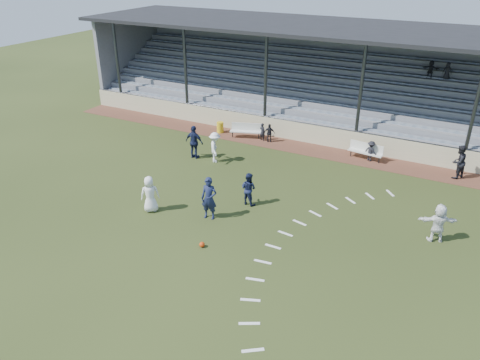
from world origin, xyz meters
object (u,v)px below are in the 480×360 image
at_px(trash_bin, 220,127).
at_px(official, 459,162).
at_px(football, 202,245).
at_px(player_navy_lead, 209,198).
at_px(bench_left, 246,129).
at_px(player_white_lead, 150,194).
at_px(bench_right, 366,150).

bearing_deg(trash_bin, official, -0.36).
bearing_deg(trash_bin, football, -63.29).
height_order(trash_bin, official, official).
bearing_deg(player_navy_lead, official, 35.26).
relative_size(bench_left, official, 1.10).
height_order(football, player_navy_lead, player_navy_lead).
relative_size(trash_bin, football, 3.11).
distance_m(player_white_lead, official, 15.99).
distance_m(trash_bin, football, 13.29).
bearing_deg(player_navy_lead, trash_bin, 107.14).
height_order(trash_bin, player_white_lead, player_white_lead).
distance_m(football, player_white_lead, 4.00).
bearing_deg(official, player_navy_lead, -11.93).
bearing_deg(bench_left, trash_bin, 160.64).
relative_size(trash_bin, player_white_lead, 0.41).
bearing_deg(official, trash_bin, -57.82).
xyz_separation_m(trash_bin, official, (14.50, -0.09, 0.56)).
bearing_deg(bench_right, football, -98.84).
relative_size(bench_left, football, 8.80).
height_order(trash_bin, football, trash_bin).
height_order(player_navy_lead, official, player_navy_lead).
relative_size(bench_right, football, 8.87).
xyz_separation_m(football, official, (8.53, 11.77, 0.82)).
relative_size(football, official, 0.13).
distance_m(bench_left, football, 12.53).
xyz_separation_m(player_white_lead, official, (12.19, 10.35, 0.07)).
bearing_deg(player_white_lead, football, 120.69).
distance_m(trash_bin, player_white_lead, 10.70).
height_order(bench_left, official, official).
bearing_deg(player_white_lead, trash_bin, -115.56).
xyz_separation_m(bench_right, football, (-3.64, -12.01, -0.47)).
bearing_deg(bench_left, player_white_lead, -107.24).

